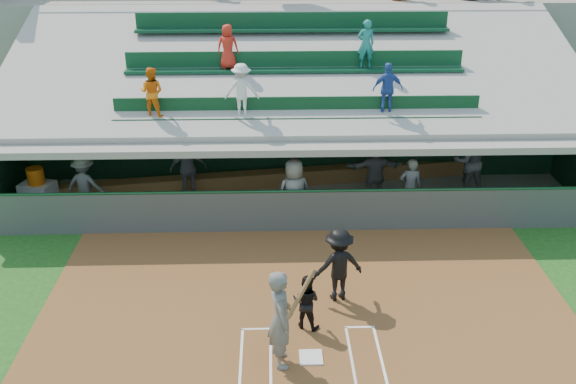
{
  "coord_description": "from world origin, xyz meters",
  "views": [
    {
      "loc": [
        -0.7,
        -9.48,
        7.84
      ],
      "look_at": [
        -0.33,
        3.5,
        1.8
      ],
      "focal_mm": 40.0,
      "sensor_mm": 36.0,
      "label": 1
    }
  ],
  "objects_px": {
    "batter_at_plate": "(281,318)",
    "catcher": "(306,302)",
    "home_plate": "(311,357)",
    "water_cooler": "(36,176)",
    "white_table": "(39,195)"
  },
  "relations": [
    {
      "from": "batter_at_plate",
      "to": "catcher",
      "type": "distance_m",
      "value": 1.25
    },
    {
      "from": "home_plate",
      "to": "water_cooler",
      "type": "relative_size",
      "value": 0.97
    },
    {
      "from": "home_plate",
      "to": "batter_at_plate",
      "type": "height_order",
      "value": "batter_at_plate"
    },
    {
      "from": "home_plate",
      "to": "water_cooler",
      "type": "distance_m",
      "value": 9.54
    },
    {
      "from": "white_table",
      "to": "water_cooler",
      "type": "xyz_separation_m",
      "value": [
        0.02,
        -0.05,
        0.6
      ]
    },
    {
      "from": "white_table",
      "to": "catcher",
      "type": "bearing_deg",
      "value": -23.25
    },
    {
      "from": "white_table",
      "to": "water_cooler",
      "type": "height_order",
      "value": "water_cooler"
    },
    {
      "from": "batter_at_plate",
      "to": "white_table",
      "type": "height_order",
      "value": "batter_at_plate"
    },
    {
      "from": "catcher",
      "to": "water_cooler",
      "type": "relative_size",
      "value": 2.61
    },
    {
      "from": "catcher",
      "to": "batter_at_plate",
      "type": "bearing_deg",
      "value": 86.44
    },
    {
      "from": "catcher",
      "to": "water_cooler",
      "type": "height_order",
      "value": "water_cooler"
    },
    {
      "from": "batter_at_plate",
      "to": "water_cooler",
      "type": "relative_size",
      "value": 4.39
    },
    {
      "from": "water_cooler",
      "to": "catcher",
      "type": "bearing_deg",
      "value": -38.01
    },
    {
      "from": "home_plate",
      "to": "batter_at_plate",
      "type": "relative_size",
      "value": 0.22
    },
    {
      "from": "catcher",
      "to": "water_cooler",
      "type": "bearing_deg",
      "value": -15.96
    }
  ]
}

